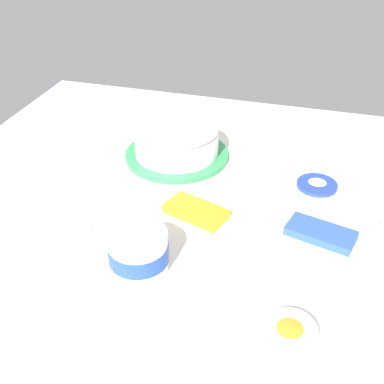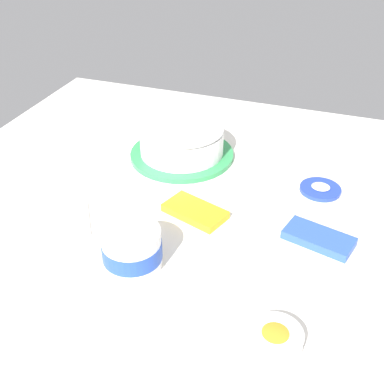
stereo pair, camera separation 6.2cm
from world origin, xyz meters
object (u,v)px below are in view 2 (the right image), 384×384
at_px(frosted_cake, 182,141).
at_px(frosting_tub, 132,248).
at_px(sprinkle_bowl_orange, 275,339).
at_px(candy_box_lower, 195,211).
at_px(candy_box_upper, 319,238).
at_px(frosting_tub_lid, 320,189).
at_px(paper_napkin, 57,219).

xyz_separation_m(frosted_cake, frosting_tub, (-0.06, 0.46, -0.01)).
bearing_deg(sprinkle_bowl_orange, candy_box_lower, -51.14).
relative_size(frosting_tub, candy_box_upper, 0.83).
bearing_deg(sprinkle_bowl_orange, frosting_tub, -19.04).
height_order(frosting_tub_lid, candy_box_upper, candy_box_upper).
distance_m(candy_box_lower, paper_napkin, 0.33).
bearing_deg(frosted_cake, sprinkle_bowl_orange, 123.98).
bearing_deg(paper_napkin, frosted_cake, -114.25).
height_order(frosted_cake, candy_box_upper, frosted_cake).
distance_m(frosted_cake, sprinkle_bowl_orange, 0.69).
height_order(frosting_tub, frosting_tub_lid, frosting_tub).
bearing_deg(frosting_tub, frosted_cake, -82.23).
relative_size(frosted_cake, frosting_tub, 2.36).
height_order(frosting_tub, sprinkle_bowl_orange, frosting_tub).
relative_size(candy_box_lower, candy_box_upper, 0.98).
bearing_deg(candy_box_lower, paper_napkin, 42.44).
distance_m(frosted_cake, frosting_tub_lid, 0.40).
bearing_deg(frosting_tub_lid, sprinkle_bowl_orange, 88.62).
height_order(frosting_tub_lid, sprinkle_bowl_orange, sprinkle_bowl_orange).
xyz_separation_m(candy_box_upper, paper_napkin, (0.59, 0.13, -0.01)).
relative_size(frosted_cake, paper_napkin, 1.97).
xyz_separation_m(frosting_tub, candy_box_upper, (-0.36, -0.20, -0.03)).
height_order(frosting_tub, candy_box_lower, frosting_tub).
height_order(frosted_cake, frosting_tub, frosted_cake).
height_order(frosting_tub, candy_box_upper, frosting_tub).
xyz_separation_m(frosting_tub, paper_napkin, (0.24, -0.08, -0.04)).
distance_m(candy_box_upper, paper_napkin, 0.61).
bearing_deg(frosting_tub, candy_box_upper, -150.24).
bearing_deg(candy_box_upper, frosted_cake, -16.46).
distance_m(frosted_cake, frosting_tub, 0.46).
xyz_separation_m(frosting_tub_lid, candy_box_lower, (0.27, 0.20, 0.00)).
bearing_deg(frosting_tub_lid, frosted_cake, -6.87).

